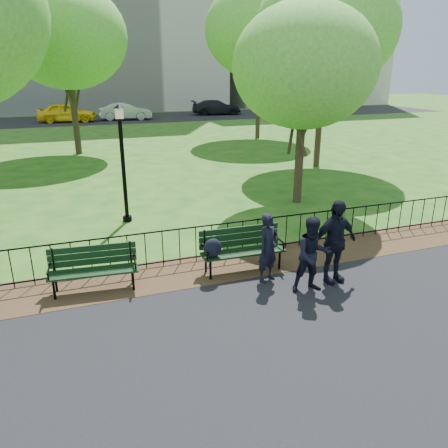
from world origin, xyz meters
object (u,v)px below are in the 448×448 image
object	(u,v)px
sedan_dark	(216,107)
park_bench_main	(231,246)
tree_near_e	(305,66)
tree_mid_e	(326,30)
person_left	(268,248)
tree_far_c	(66,36)
sedan_silver	(126,111)
person_mid	(313,255)
tree_far_e	(260,30)
park_bench_left_a	(93,264)
taxi	(67,112)
lamppost	(123,160)
person_right	(335,242)

from	to	relation	value
sedan_dark	park_bench_main	bearing A→B (deg)	169.97
tree_near_e	tree_mid_e	size ratio (longest dim) A/B	0.75
tree_near_e	person_left	xyz separation A→B (m)	(-3.54, -5.08, -3.68)
tree_far_c	sedan_silver	xyz separation A→B (m)	(4.80, 15.83, -5.13)
tree_near_e	person_mid	bearing A→B (deg)	-116.48
tree_far_e	person_mid	bearing A→B (deg)	-111.13
person_mid	park_bench_left_a	bearing A→B (deg)	168.10
park_bench_left_a	taxi	xyz separation A→B (m)	(0.21, 32.23, 0.25)
tree_near_e	sedan_silver	xyz separation A→B (m)	(-1.90, 28.01, -3.68)
tree_mid_e	taxi	world-z (taller)	tree_mid_e
taxi	lamppost	bearing A→B (deg)	-168.31
lamppost	person_right	bearing A→B (deg)	-57.08
person_right	lamppost	bearing A→B (deg)	117.77
tree_far_e	sedan_dark	size ratio (longest dim) A/B	1.94
park_bench_left_a	tree_near_e	world-z (taller)	tree_near_e
tree_near_e	tree_far_e	world-z (taller)	tree_far_e
sedan_silver	lamppost	bearing A→B (deg)	-179.04
park_bench_main	tree_near_e	size ratio (longest dim) A/B	0.30
lamppost	taxi	bearing A→B (deg)	92.15
person_mid	person_right	bearing A→B (deg)	27.69
lamppost	tree_near_e	xyz separation A→B (m)	(5.84, 0.03, 2.57)
person_right	tree_mid_e	bearing A→B (deg)	55.13
tree_near_e	lamppost	bearing A→B (deg)	-179.74
park_bench_main	lamppost	world-z (taller)	lamppost
lamppost	person_right	xyz separation A→B (m)	(3.60, -5.56, -0.95)
person_mid	person_left	bearing A→B (deg)	140.82
park_bench_main	sedan_dark	size ratio (longest dim) A/B	0.39
park_bench_main	person_mid	xyz separation A→B (m)	(1.25, -1.38, 0.16)
taxi	sedan_silver	size ratio (longest dim) A/B	1.05
park_bench_main	park_bench_left_a	bearing A→B (deg)	177.55
sedan_dark	sedan_silver	bearing A→B (deg)	109.59
park_bench_left_a	tree_far_e	world-z (taller)	tree_far_e
park_bench_left_a	sedan_dark	xyz separation A→B (m)	(14.44, 34.01, 0.15)
tree_near_e	tree_mid_e	xyz separation A→B (m)	(3.75, 4.91, 1.51)
tree_far_e	person_left	world-z (taller)	tree_far_e
person_left	tree_far_e	bearing A→B (deg)	43.14
person_left	park_bench_left_a	bearing A→B (deg)	142.73
person_right	park_bench_main	bearing A→B (deg)	143.40
tree_mid_e	person_left	size ratio (longest dim) A/B	5.65
tree_far_c	person_right	bearing A→B (deg)	-75.91
tree_near_e	sedan_silver	size ratio (longest dim) A/B	1.40
person_right	sedan_dark	size ratio (longest dim) A/B	0.37
park_bench_left_a	tree_near_e	distance (m)	9.12
tree_near_e	sedan_dark	distance (m)	30.93
park_bench_left_a	person_mid	xyz separation A→B (m)	(4.22, -1.61, 0.23)
park_bench_left_a	taxi	bearing A→B (deg)	95.01
sedan_silver	person_left	bearing A→B (deg)	-173.88
sedan_silver	taxi	bearing A→B (deg)	98.67
park_bench_left_a	person_left	distance (m)	3.68
tree_far_c	park_bench_main	bearing A→B (deg)	-81.23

